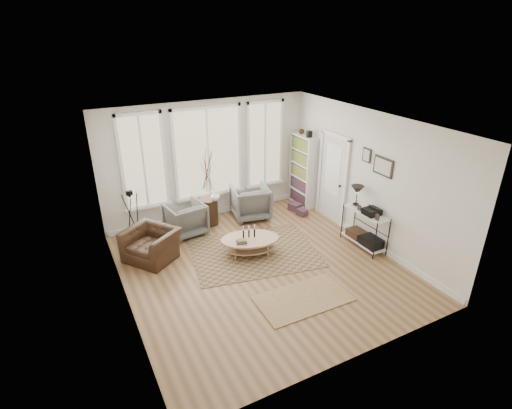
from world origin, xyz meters
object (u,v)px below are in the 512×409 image
bookcase (303,171)px  coffee_table (250,242)px  accent_chair (151,245)px  armchair_left (185,218)px  low_shelf (365,225)px  side_table (208,190)px  armchair_right (250,202)px

bookcase → coffee_table: bearing=-145.0°
coffee_table → accent_chair: bearing=156.8°
coffee_table → armchair_left: armchair_left is taller
low_shelf → side_table: (-2.60, 2.57, 0.37)m
bookcase → armchair_right: bookcase is taller
side_table → coffee_table: bearing=-82.4°
armchair_right → accent_chair: bearing=27.6°
armchair_left → accent_chair: bearing=28.8°
accent_chair → low_shelf: bearing=33.4°
side_table → armchair_right: bearing=-6.9°
low_shelf → armchair_left: bearing=144.2°
armchair_right → low_shelf: bearing=133.2°
low_shelf → bookcase: bearing=88.7°
low_shelf → armchair_left: low_shelf is taller
armchair_right → accent_chair: armchair_right is taller
side_table → armchair_left: bearing=-162.3°
low_shelf → coffee_table: bearing=160.8°
bookcase → coffee_table: bookcase is taller
coffee_table → armchair_left: bearing=120.4°
low_shelf → armchair_left: (-3.26, 2.35, -0.13)m
armchair_right → side_table: 1.16m
side_table → accent_chair: 1.97m
armchair_right → side_table: (-1.06, 0.13, 0.47)m
coffee_table → armchair_right: (0.82, 1.61, 0.11)m
bookcase → accent_chair: (-4.30, -0.89, -0.63)m
accent_chair → side_table: bearing=84.1°
accent_chair → coffee_table: bearing=31.2°
low_shelf → coffee_table: 2.51m
side_table → accent_chair: side_table is taller
bookcase → side_table: size_ratio=1.12×
armchair_left → side_table: side_table is taller
low_shelf → accent_chair: (-4.24, 1.63, -0.18)m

